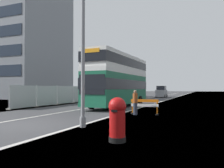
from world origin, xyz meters
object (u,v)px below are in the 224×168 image
double_decker_bus (119,79)px  pedestrian_at_kerb (135,102)px  lamppost_foreground (83,40)px  red_pillar_postbox (117,117)px  roadworks_barrier (144,105)px  car_receding_mid (161,92)px  car_oncoming_near (121,93)px

double_decker_bus → pedestrian_at_kerb: 7.37m
double_decker_bus → lamppost_foreground: lamppost_foreground is taller
red_pillar_postbox → roadworks_barrier: size_ratio=0.77×
lamppost_foreground → car_receding_mid: lamppost_foreground is taller
car_oncoming_near → pedestrian_at_kerb: (9.29, -22.12, -0.17)m
lamppost_foreground → car_oncoming_near: size_ratio=2.20×
car_oncoming_near → red_pillar_postbox: bearing=-69.8°
red_pillar_postbox → lamppost_foreground: bearing=140.9°
lamppost_foreground → pedestrian_at_kerb: (0.84, 5.82, -3.28)m
roadworks_barrier → double_decker_bus: bearing=125.9°
car_receding_mid → pedestrian_at_kerb: size_ratio=2.37×
double_decker_bus → pedestrian_at_kerb: bearing=-60.0°
car_receding_mid → pedestrian_at_kerb: bearing=-82.9°
car_receding_mid → lamppost_foreground: bearing=-85.3°
car_oncoming_near → pedestrian_at_kerb: car_oncoming_near is taller
car_oncoming_near → car_receding_mid: bearing=60.6°
pedestrian_at_kerb → car_oncoming_near: bearing=112.8°
red_pillar_postbox → car_receding_mid: car_receding_mid is taller
double_decker_bus → red_pillar_postbox: bearing=-69.4°
red_pillar_postbox → car_receding_mid: (-5.67, 39.56, 0.25)m
double_decker_bus → roadworks_barrier: bearing=-54.1°
red_pillar_postbox → car_receding_mid: 39.96m
lamppost_foreground → roadworks_barrier: lamppost_foreground is taller
double_decker_bus → lamppost_foreground: bearing=-77.2°
car_oncoming_near → double_decker_bus: bearing=-70.2°
roadworks_barrier → pedestrian_at_kerb: bearing=-134.7°
roadworks_barrier → car_oncoming_near: 23.72m
red_pillar_postbox → car_receding_mid: bearing=98.2°
roadworks_barrier → car_oncoming_near: size_ratio=0.50×
red_pillar_postbox → car_oncoming_near: size_ratio=0.39×
lamppost_foreground → roadworks_barrier: (1.36, 6.35, -3.47)m
roadworks_barrier → red_pillar_postbox: bearing=-81.8°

